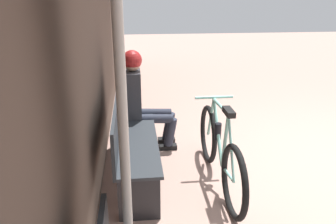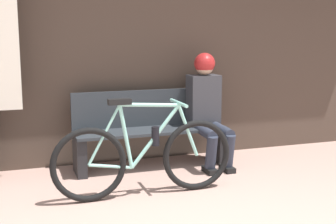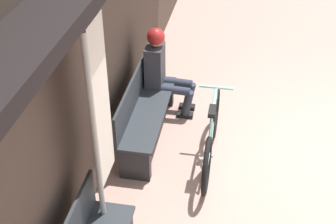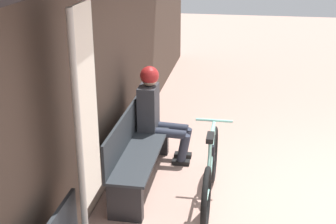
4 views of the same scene
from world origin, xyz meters
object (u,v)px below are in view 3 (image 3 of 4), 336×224
Objects in this scene: park_bench_near at (144,112)px; banner_pole at (100,121)px; bicycle at (211,136)px; person_seated at (162,66)px.

park_bench_near is 1.86m from banner_pole.
person_seated reaches higher than bicycle.
person_seated is (0.61, -0.11, 0.31)m from park_bench_near.
person_seated is at bearing 39.25° from bicycle.
bicycle is at bearing -34.82° from banner_pole.
bicycle is (-0.31, -0.87, -0.02)m from park_bench_near.
banner_pole is (-2.18, 0.12, 0.68)m from person_seated.
park_bench_near is at bearing 70.27° from bicycle.
park_bench_near is 0.70m from person_seated.
banner_pole reaches higher than bicycle.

